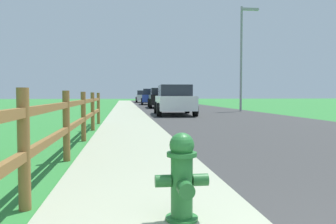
% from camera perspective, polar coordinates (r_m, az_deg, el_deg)
% --- Properties ---
extents(ground_plane, '(120.00, 120.00, 0.00)m').
position_cam_1_polar(ground_plane, '(25.90, -4.76, 0.57)').
color(ground_plane, '#307E36').
extents(road_asphalt, '(7.00, 66.00, 0.01)m').
position_cam_1_polar(road_asphalt, '(28.26, 2.16, 0.78)').
color(road_asphalt, '#373737').
rests_on(road_asphalt, ground).
extents(curb_concrete, '(6.00, 66.00, 0.01)m').
position_cam_1_polar(curb_concrete, '(27.92, -11.11, 0.70)').
color(curb_concrete, '#A2A98D').
rests_on(curb_concrete, ground).
extents(grass_verge, '(5.00, 66.00, 0.00)m').
position_cam_1_polar(grass_verge, '(28.06, -14.17, 0.68)').
color(grass_verge, '#307E36').
rests_on(grass_verge, ground).
extents(fire_hydrant, '(0.45, 0.39, 0.75)m').
position_cam_1_polar(fire_hydrant, '(2.91, 2.35, -10.68)').
color(fire_hydrant, '#287233').
rests_on(fire_hydrant, ground).
extents(rail_fence, '(0.11, 11.72, 1.13)m').
position_cam_1_polar(rail_fence, '(6.77, -15.07, -0.64)').
color(rail_fence, brown).
rests_on(rail_fence, ground).
extents(parked_suv_white, '(2.15, 4.62, 1.55)m').
position_cam_1_polar(parked_suv_white, '(17.87, 1.06, 2.06)').
color(parked_suv_white, white).
rests_on(parked_suv_white, ground).
extents(parked_car_black, '(2.26, 4.90, 1.58)m').
position_cam_1_polar(parked_car_black, '(27.52, -1.11, 2.39)').
color(parked_car_black, black).
rests_on(parked_car_black, ground).
extents(parked_car_blue, '(2.33, 4.60, 1.67)m').
position_cam_1_polar(parked_car_blue, '(36.30, -2.83, 2.55)').
color(parked_car_blue, navy).
rests_on(parked_car_blue, ground).
extents(parked_car_silver, '(2.13, 4.66, 1.60)m').
position_cam_1_polar(parked_car_silver, '(46.15, -4.16, 2.62)').
color(parked_car_silver, '#B7BABF').
rests_on(parked_car_silver, ground).
extents(street_lamp, '(1.17, 0.20, 6.58)m').
position_cam_1_polar(street_lamp, '(22.35, 12.40, 10.14)').
color(street_lamp, gray).
rests_on(street_lamp, ground).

